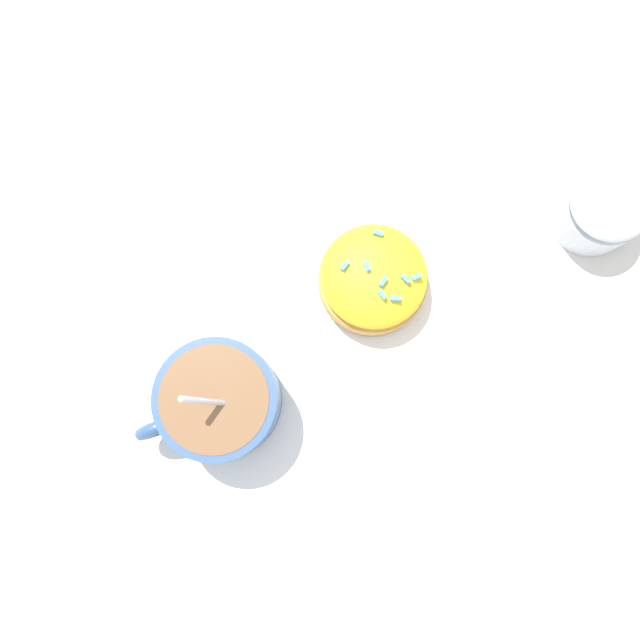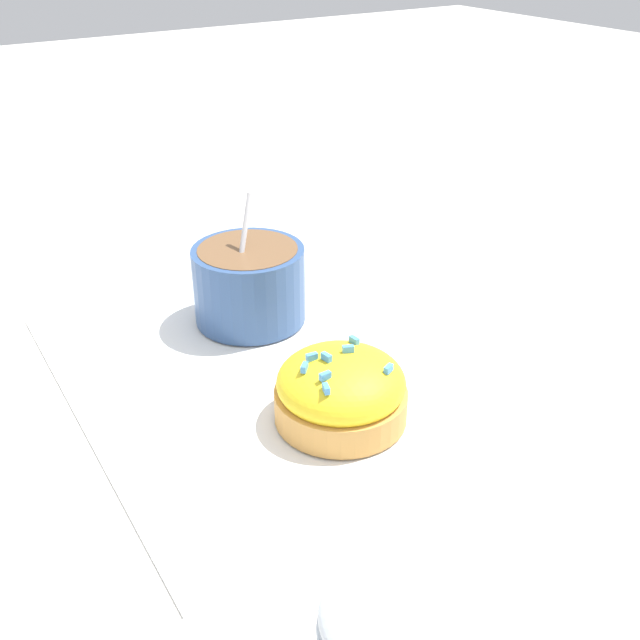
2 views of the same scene
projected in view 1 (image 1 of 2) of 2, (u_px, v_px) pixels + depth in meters
ground_plane at (294, 336)px, 0.49m from camera, size 3.00×3.00×0.00m
paper_napkin at (294, 335)px, 0.49m from camera, size 0.33×0.32×0.00m
coffee_cup at (221, 404)px, 0.45m from camera, size 0.11×0.09×0.10m
frosted_pastry at (373, 278)px, 0.47m from camera, size 0.08×0.08×0.05m
sugar_bowl at (602, 208)px, 0.48m from camera, size 0.06×0.06×0.05m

